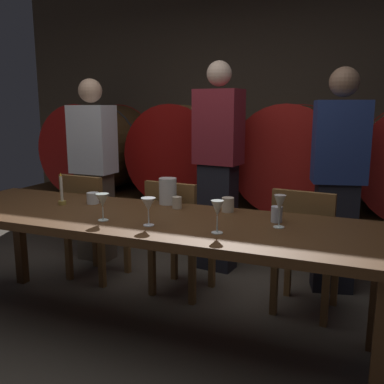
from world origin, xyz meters
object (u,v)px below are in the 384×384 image
Objects in this scene: guest_center at (218,166)px; cup_far_right at (277,214)px; chair_right at (305,246)px; dining_table at (144,227)px; chair_left at (91,222)px; pitcher at (167,191)px; guest_left at (94,170)px; cup_far_left at (93,198)px; chair_center at (178,233)px; wine_glass_far_left at (102,201)px; candle_center at (62,196)px; guest_right at (338,180)px; wine_glass_center_right at (217,210)px; wine_barrel_center_right at (292,156)px; wine_barrel_center_left at (187,152)px; wine_glass_far_right at (280,204)px; wine_glass_center_left at (148,205)px; cup_center_right at (228,205)px; wine_barrel_far_left at (100,148)px; cup_center_left at (177,203)px.

cup_far_right is (0.71, -1.07, -0.10)m from guest_center.
dining_table is at bearing 42.92° from chair_right.
chair_left is 5.06× the size of pitcher.
cup_far_left is at bearing 126.23° from guest_left.
pitcher is at bearing 104.26° from chair_center.
chair_left is 1.10m from wine_glass_far_left.
candle_center reaches higher than pitcher.
guest_right is 1.41m from wine_glass_center_right.
wine_barrel_center_right is at bearing -70.45° from chair_right.
chair_right is at bearing 59.39° from guest_right.
dining_table is 1.51m from guest_left.
wine_barrel_center_left reaches higher than wine_glass_far_left.
cup_far_left is (-0.52, -1.07, -0.11)m from guest_center.
wine_barrel_center_right is 0.35× the size of dining_table.
wine_glass_far_right is (0.84, -0.55, 0.40)m from chair_center.
guest_right is 1.59m from wine_glass_center_left.
wine_barrel_center_right reaches higher than candle_center.
dining_table is 16.02× the size of pitcher.
guest_left is at bearing 142.64° from wine_glass_center_right.
wine_barrel_center_right is at bearing -148.70° from guest_left.
guest_center reaches higher than guest_right.
wine_glass_center_right reaches higher than wine_glass_center_left.
wine_glass_far_left is (-0.22, -1.41, -0.03)m from guest_center.
wine_glass_center_left reaches higher than cup_far_left.
cup_center_right is at bearing 119.58° from guest_center.
dining_table is at bearing -88.56° from pitcher.
guest_right is at bearing -60.47° from wine_barrel_center_right.
wine_barrel_far_left reaches higher than cup_center_right.
cup_far_right is at bearing 156.22° from chair_center.
cup_far_left is at bearing 51.34° from chair_center.
guest_center is (1.67, -0.74, -0.03)m from wine_barrel_far_left.
candle_center is at bearing 179.54° from wine_glass_far_right.
wine_barrel_center_left is 5.65× the size of pitcher.
wine_glass_far_left reaches higher than wine_glass_center_left.
wine_barrel_far_left is 11.01× the size of cup_far_right.
wine_barrel_center_left reaches higher than cup_far_right.
guest_left is at bearing -18.23° from chair_center.
cup_center_left is 0.85× the size of cup_center_right.
wine_barrel_center_right is 1.72m from pitcher.
wine_glass_far_right reaches higher than wine_glass_center_right.
wine_barrel_center_right is 2.06m from dining_table.
chair_right is at bearing -43.41° from wine_barrel_center_left.
cup_far_left is 0.91× the size of cup_center_right.
wine_barrel_center_left reaches higher than chair_right.
guest_right is (2.64, -0.83, -0.07)m from wine_barrel_far_left.
wine_glass_center_left is at bearing 100.59° from guest_center.
wine_barrel_center_right is 1.12× the size of chair_center.
pitcher is at bearing 91.44° from dining_table.
cup_center_left is (-0.76, -0.39, 0.31)m from chair_right.
guest_left reaches higher than cup_center_right.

